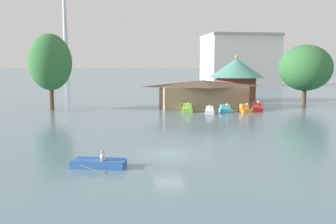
{
  "coord_description": "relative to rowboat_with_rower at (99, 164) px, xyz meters",
  "views": [
    {
      "loc": [
        -4.53,
        -29.63,
        7.43
      ],
      "look_at": [
        2.02,
        14.13,
        1.73
      ],
      "focal_mm": 39.17,
      "sensor_mm": 36.0,
      "label": 1
    }
  ],
  "objects": [
    {
      "name": "ground_plane",
      "position": [
        5.69,
        3.12,
        -0.27
      ],
      "size": [
        2000.0,
        2000.0,
        0.0
      ],
      "primitive_type": "plane",
      "color": "slate"
    },
    {
      "name": "rowboat_with_rower",
      "position": [
        0.0,
        0.0,
        0.0
      ],
      "size": [
        4.15,
        3.69,
        1.26
      ],
      "rotation": [
        0.0,
        0.0,
        2.88
      ],
      "color": "#2D60AD",
      "rests_on": "ground"
    },
    {
      "name": "pedal_boat_lime",
      "position": [
        12.76,
        30.09,
        0.27
      ],
      "size": [
        1.8,
        2.52,
        1.61
      ],
      "rotation": [
        0.0,
        0.0,
        -1.72
      ],
      "color": "#8CCC3F",
      "rests_on": "ground"
    },
    {
      "name": "pedal_boat_white",
      "position": [
        15.79,
        27.92,
        0.17
      ],
      "size": [
        1.97,
        3.12,
        1.43
      ],
      "rotation": [
        0.0,
        0.0,
        -1.81
      ],
      "color": "white",
      "rests_on": "ground"
    },
    {
      "name": "pedal_boat_cyan",
      "position": [
        18.76,
        29.36,
        0.19
      ],
      "size": [
        1.83,
        2.49,
        1.45
      ],
      "rotation": [
        0.0,
        0.0,
        -1.63
      ],
      "color": "#4CB7CC",
      "rests_on": "ground"
    },
    {
      "name": "pedal_boat_orange",
      "position": [
        21.71,
        28.67,
        0.22
      ],
      "size": [
        1.39,
        2.52,
        1.54
      ],
      "rotation": [
        0.0,
        0.0,
        -1.56
      ],
      "color": "orange",
      "rests_on": "ground"
    },
    {
      "name": "pedal_boat_red",
      "position": [
        24.37,
        30.11,
        0.29
      ],
      "size": [
        2.08,
        2.7,
        1.72
      ],
      "rotation": [
        0.0,
        0.0,
        -1.8
      ],
      "color": "red",
      "rests_on": "ground"
    },
    {
      "name": "boathouse",
      "position": [
        16.38,
        34.9,
        2.24
      ],
      "size": [
        15.34,
        8.16,
        4.83
      ],
      "color": "#9E7F5B",
      "rests_on": "ground"
    },
    {
      "name": "green_roof_pavilion",
      "position": [
        26.16,
        46.04,
        4.83
      ],
      "size": [
        11.31,
        11.31,
        9.43
      ],
      "color": "brown",
      "rests_on": "ground"
    },
    {
      "name": "shoreline_tree_tall_left",
      "position": [
        -9.01,
        36.3,
        7.59
      ],
      "size": [
        7.0,
        7.0,
        12.5
      ],
      "color": "brown",
      "rests_on": "ground"
    },
    {
      "name": "shoreline_tree_right",
      "position": [
        36.81,
        37.88,
        6.6
      ],
      "size": [
        9.77,
        9.77,
        11.15
      ],
      "color": "brown",
      "rests_on": "ground"
    },
    {
      "name": "background_building_block",
      "position": [
        45.7,
        100.11,
        8.77
      ],
      "size": [
        24.23,
        20.03,
        18.04
      ],
      "color": "silver",
      "rests_on": "ground"
    }
  ]
}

